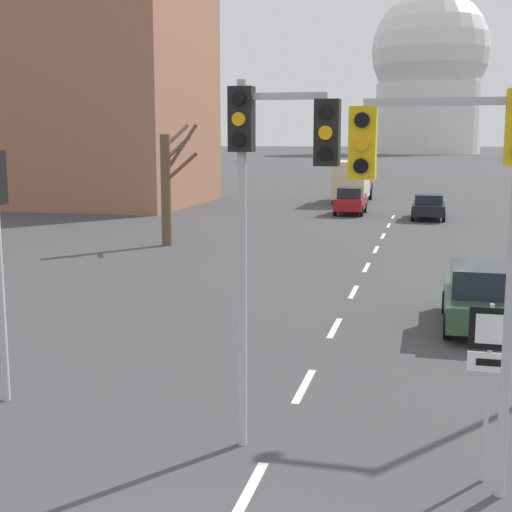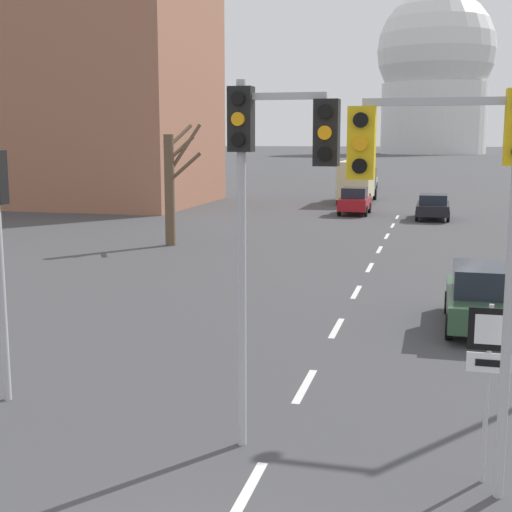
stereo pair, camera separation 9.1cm
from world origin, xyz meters
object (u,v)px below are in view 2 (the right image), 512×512
(traffic_signal_near_right, at_px, (462,187))
(delivery_truck, at_px, (357,180))
(route_sign_post, at_px, (489,362))
(sedan_near_right, at_px, (482,297))
(sedan_mid_centre, at_px, (366,181))
(sedan_far_left, at_px, (355,201))
(traffic_signal_centre_tall, at_px, (269,175))
(sedan_near_left, at_px, (433,206))

(traffic_signal_near_right, height_order, delivery_truck, traffic_signal_near_right)
(route_sign_post, bearing_deg, traffic_signal_near_right, -141.09)
(delivery_truck, bearing_deg, sedan_near_right, -78.57)
(route_sign_post, xyz_separation_m, delivery_truck, (-6.75, 44.20, -0.08))
(sedan_mid_centre, bearing_deg, sedan_far_left, -86.13)
(traffic_signal_centre_tall, relative_size, route_sign_post, 2.19)
(sedan_far_left, bearing_deg, traffic_signal_near_right, -81.38)
(traffic_signal_centre_tall, distance_m, sedan_mid_centre, 58.73)
(sedan_near_left, height_order, sedan_mid_centre, sedan_mid_centre)
(sedan_near_left, relative_size, sedan_mid_centre, 1.07)
(sedan_mid_centre, distance_m, sedan_far_left, 23.24)
(sedan_near_left, distance_m, sedan_near_right, 25.40)
(route_sign_post, relative_size, sedan_far_left, 0.68)
(traffic_signal_near_right, bearing_deg, delivery_truck, 98.00)
(sedan_near_right, relative_size, sedan_far_left, 1.13)
(sedan_near_left, height_order, sedan_far_left, sedan_far_left)
(traffic_signal_centre_tall, relative_size, delivery_truck, 0.79)
(sedan_near_right, bearing_deg, traffic_signal_near_right, -95.63)
(sedan_mid_centre, xyz_separation_m, delivery_truck, (0.76, -14.64, 0.89))
(traffic_signal_near_right, relative_size, traffic_signal_centre_tall, 0.98)
(sedan_mid_centre, bearing_deg, sedan_near_left, -75.37)
(traffic_signal_centre_tall, distance_m, sedan_far_left, 35.56)
(traffic_signal_centre_tall, distance_m, delivery_truck, 44.05)
(sedan_far_left, bearing_deg, delivery_truck, 95.39)
(traffic_signal_centre_tall, bearing_deg, sedan_mid_centre, 94.18)
(sedan_near_right, distance_m, delivery_truck, 36.18)
(traffic_signal_centre_tall, bearing_deg, sedan_near_right, 66.38)
(sedan_mid_centre, xyz_separation_m, sedan_far_left, (1.57, -23.19, 0.06))
(traffic_signal_centre_tall, distance_m, route_sign_post, 4.14)
(route_sign_post, distance_m, delivery_truck, 44.71)
(traffic_signal_centre_tall, height_order, delivery_truck, traffic_signal_centre_tall)
(traffic_signal_near_right, distance_m, sedan_near_right, 9.80)
(traffic_signal_near_right, height_order, sedan_far_left, traffic_signal_near_right)
(sedan_far_left, bearing_deg, traffic_signal_centre_tall, -85.62)
(traffic_signal_near_right, height_order, traffic_signal_centre_tall, traffic_signal_centre_tall)
(sedan_near_right, distance_m, sedan_mid_centre, 50.72)
(traffic_signal_centre_tall, xyz_separation_m, sedan_mid_centre, (-4.27, 58.47, -3.51))
(sedan_near_left, bearing_deg, route_sign_post, -88.23)
(route_sign_post, relative_size, sedan_near_left, 0.60)
(traffic_signal_near_right, xyz_separation_m, delivery_truck, (-6.27, 44.59, -2.54))
(sedan_far_left, xyz_separation_m, delivery_truck, (-0.81, 8.54, 0.83))
(sedan_far_left, height_order, delivery_truck, delivery_truck)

